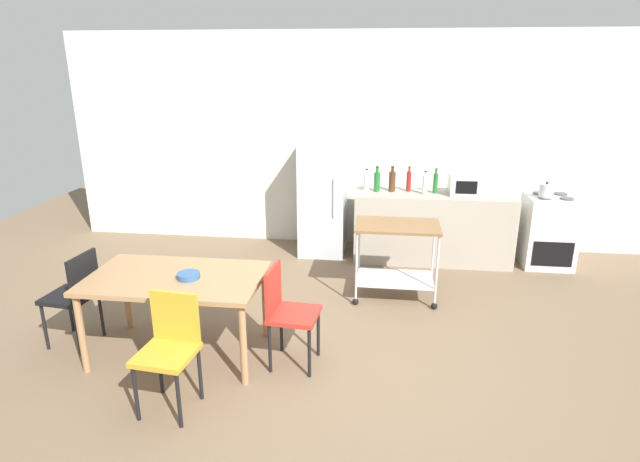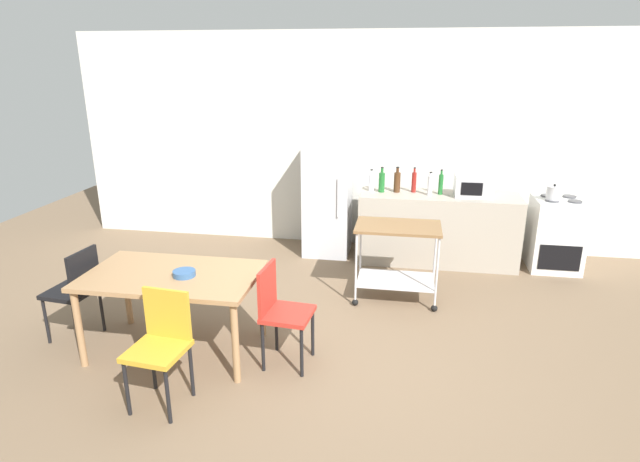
% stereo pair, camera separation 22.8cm
% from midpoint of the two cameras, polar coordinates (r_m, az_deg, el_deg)
% --- Properties ---
extents(ground_plane, '(12.00, 12.00, 0.00)m').
position_cam_midpoint_polar(ground_plane, '(4.70, 1.62, -14.16)').
color(ground_plane, brown).
extents(back_wall, '(8.40, 0.12, 2.90)m').
position_cam_midpoint_polar(back_wall, '(7.24, 4.27, 9.73)').
color(back_wall, silver).
rests_on(back_wall, ground_plane).
extents(kitchen_counter, '(2.00, 0.64, 0.90)m').
position_cam_midpoint_polar(kitchen_counter, '(6.89, 11.29, 0.43)').
color(kitchen_counter, '#A89E8E').
rests_on(kitchen_counter, ground_plane).
extents(dining_table, '(1.50, 0.90, 0.75)m').
position_cam_midpoint_polar(dining_table, '(4.72, -16.88, -5.65)').
color(dining_table, '#A37A51').
rests_on(dining_table, ground_plane).
extents(chair_mustard, '(0.44, 0.44, 0.89)m').
position_cam_midpoint_polar(chair_mustard, '(4.11, -17.74, -11.78)').
color(chair_mustard, gold).
rests_on(chair_mustard, ground_plane).
extents(chair_red, '(0.43, 0.43, 0.89)m').
position_cam_midpoint_polar(chair_red, '(4.45, -5.15, -8.53)').
color(chair_red, '#B72D23').
rests_on(chair_red, ground_plane).
extents(chair_black, '(0.44, 0.44, 0.89)m').
position_cam_midpoint_polar(chair_black, '(5.28, -26.43, -6.05)').
color(chair_black, black).
rests_on(chair_black, ground_plane).
extents(stove_oven, '(0.60, 0.61, 0.92)m').
position_cam_midpoint_polar(stove_oven, '(7.16, 22.92, 0.01)').
color(stove_oven, white).
rests_on(stove_oven, ground_plane).
extents(refrigerator, '(0.60, 0.63, 1.55)m').
position_cam_midpoint_polar(refrigerator, '(6.93, -0.64, 3.71)').
color(refrigerator, silver).
rests_on(refrigerator, ground_plane).
extents(kitchen_cart, '(0.91, 0.57, 0.85)m').
position_cam_midpoint_polar(kitchen_cart, '(5.67, 7.25, -1.95)').
color(kitchen_cart, brown).
rests_on(kitchen_cart, ground_plane).
extents(bottle_sesame_oil, '(0.07, 0.07, 0.28)m').
position_cam_midpoint_polar(bottle_sesame_oil, '(6.77, 4.18, 5.42)').
color(bottle_sesame_oil, silver).
rests_on(bottle_sesame_oil, kitchen_counter).
extents(bottle_soy_sauce, '(0.08, 0.08, 0.33)m').
position_cam_midpoint_polar(bottle_soy_sauce, '(6.74, 5.31, 5.47)').
color(bottle_soy_sauce, '#1E6628').
rests_on(bottle_soy_sauce, kitchen_counter).
extents(bottle_soda, '(0.08, 0.08, 0.33)m').
position_cam_midpoint_polar(bottle_soda, '(6.76, 6.97, 5.47)').
color(bottle_soda, '#4C2D19').
rests_on(bottle_soda, kitchen_counter).
extents(bottle_vinegar, '(0.06, 0.06, 0.32)m').
position_cam_midpoint_polar(bottle_vinegar, '(6.80, 8.78, 5.46)').
color(bottle_vinegar, maroon).
rests_on(bottle_vinegar, kitchen_counter).
extents(bottle_wine, '(0.06, 0.06, 0.30)m').
position_cam_midpoint_polar(bottle_wine, '(6.68, 10.51, 5.08)').
color(bottle_wine, silver).
rests_on(bottle_wine, kitchen_counter).
extents(bottle_sparkling_water, '(0.06, 0.06, 0.32)m').
position_cam_midpoint_polar(bottle_sparkling_water, '(6.76, 11.62, 5.21)').
color(bottle_sparkling_water, '#1E6628').
rests_on(bottle_sparkling_water, kitchen_counter).
extents(microwave, '(0.46, 0.35, 0.26)m').
position_cam_midpoint_polar(microwave, '(6.78, 15.00, 4.96)').
color(microwave, silver).
rests_on(microwave, kitchen_counter).
extents(fruit_bowl, '(0.19, 0.19, 0.05)m').
position_cam_midpoint_polar(fruit_bowl, '(4.59, -15.63, -4.76)').
color(fruit_bowl, '#33598C').
rests_on(fruit_bowl, dining_table).
extents(kettle, '(0.24, 0.17, 0.19)m').
position_cam_midpoint_polar(kettle, '(6.90, 22.73, 4.13)').
color(kettle, silver).
rests_on(kettle, stove_oven).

